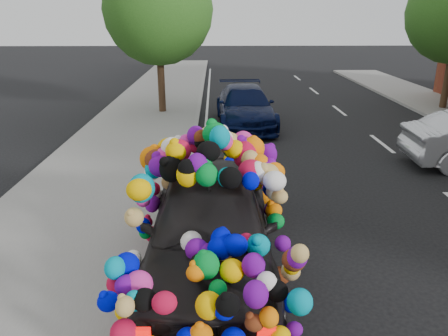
# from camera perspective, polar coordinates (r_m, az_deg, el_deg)

# --- Properties ---
(ground) EXTENTS (100.00, 100.00, 0.00)m
(ground) POSITION_cam_1_polar(r_m,az_deg,el_deg) (9.14, 9.41, -5.80)
(ground) COLOR black
(ground) RESTS_ON ground
(sidewalk) EXTENTS (4.00, 60.00, 0.12)m
(sidewalk) POSITION_cam_1_polar(r_m,az_deg,el_deg) (9.34, -17.60, -5.50)
(sidewalk) COLOR gray
(sidewalk) RESTS_ON ground
(kerb) EXTENTS (0.15, 60.00, 0.13)m
(kerb) POSITION_cam_1_polar(r_m,az_deg,el_deg) (8.99, -5.54, -5.61)
(kerb) COLOR gray
(kerb) RESTS_ON ground
(tree_near_sidewalk) EXTENTS (4.20, 4.20, 6.13)m
(tree_near_sidewalk) POSITION_cam_1_polar(r_m,az_deg,el_deg) (17.75, -8.63, 19.80)
(tree_near_sidewalk) COLOR #332114
(tree_near_sidewalk) RESTS_ON ground
(plush_art_car) EXTENTS (2.37, 5.02, 2.28)m
(plush_art_car) POSITION_cam_1_polar(r_m,az_deg,el_deg) (6.61, -1.84, -4.51)
(plush_art_car) COLOR black
(plush_art_car) RESTS_ON ground
(navy_sedan) EXTENTS (2.13, 4.88, 1.40)m
(navy_sedan) POSITION_cam_1_polar(r_m,az_deg,el_deg) (15.99, 2.76, 8.05)
(navy_sedan) COLOR #050E32
(navy_sedan) RESTS_ON ground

